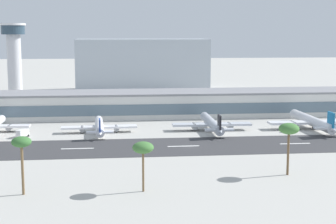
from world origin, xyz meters
TOP-DOWN VIEW (x-y plane):
  - ground_plane at (0.00, 0.00)m, footprint 1400.00×1400.00m
  - runway_strip at (0.00, 1.12)m, footprint 800.00×32.33m
  - runway_centreline_dash_3 at (-41.32, 1.12)m, footprint 12.00×1.20m
  - runway_centreline_dash_4 at (-1.74, 1.12)m, footprint 12.00×1.20m
  - runway_centreline_dash_5 at (41.79, 1.12)m, footprint 12.00×1.20m
  - terminal_building at (-9.49, 76.26)m, footprint 219.19×28.95m
  - control_tower at (-83.16, 115.49)m, footprint 14.15×14.15m
  - distant_hotel_block at (-5.62, 200.91)m, footprint 96.52×37.88m
  - airliner_navy_tail_gate_1 at (-33.91, 31.92)m, footprint 32.50×40.10m
  - airliner_black_tail_gate_2 at (15.10, 31.73)m, footprint 34.88×45.25m
  - airliner_blue_tail_gate_3 at (60.53, 30.89)m, footprint 39.88×49.36m
  - service_box_truck_0 at (-65.04, 25.44)m, footprint 4.93×6.43m
  - service_baggage_tug_1 at (46.79, 25.11)m, footprint 3.40×3.38m
  - palm_tree_0 at (24.02, -42.25)m, footprint 6.13×6.13m
  - palm_tree_1 at (-52.02, -53.91)m, footprint 5.23×5.23m
  - palm_tree_2 at (-20.27, -54.51)m, footprint 5.74×5.74m

SIDE VIEW (x-z plane):
  - ground_plane at x=0.00m, z-range 0.00..0.00m
  - runway_strip at x=0.00m, z-range 0.00..0.08m
  - runway_centreline_dash_3 at x=-41.32m, z-range 0.08..0.09m
  - runway_centreline_dash_4 at x=-1.74m, z-range 0.08..0.09m
  - runway_centreline_dash_5 at x=41.79m, z-range 0.08..0.09m
  - service_baggage_tug_1 at x=46.79m, z-range -0.05..2.15m
  - service_box_truck_0 at x=-65.04m, z-range 0.16..3.41m
  - airliner_navy_tail_gate_1 at x=-33.91m, z-range -1.52..6.85m
  - airliner_black_tail_gate_2 at x=15.10m, z-range -1.71..7.73m
  - airliner_blue_tail_gate_3 at x=60.53m, z-range -1.87..8.43m
  - terminal_building at x=-9.49m, z-range 0.00..12.75m
  - palm_tree_2 at x=-20.27m, z-range 5.02..18.70m
  - palm_tree_1 at x=-52.02m, z-range 5.81..21.50m
  - palm_tree_0 at x=24.02m, z-range 5.86..21.68m
  - distant_hotel_block at x=-5.62m, z-range 0.00..37.97m
  - control_tower at x=-83.16m, z-range 4.00..51.80m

